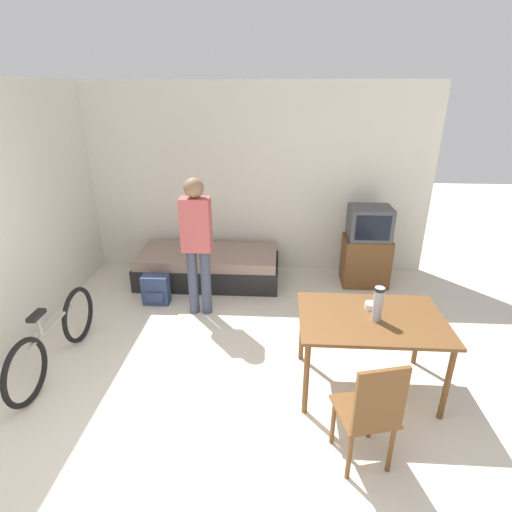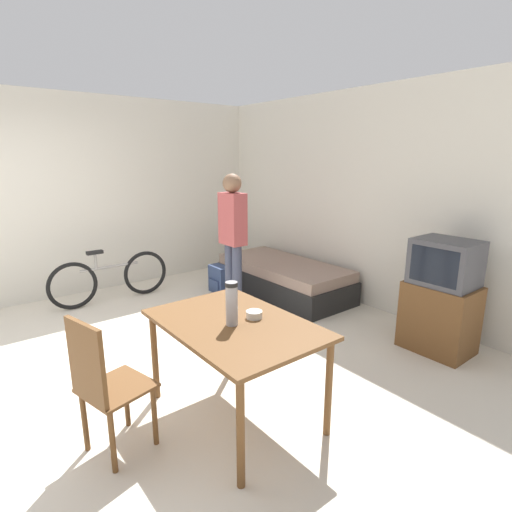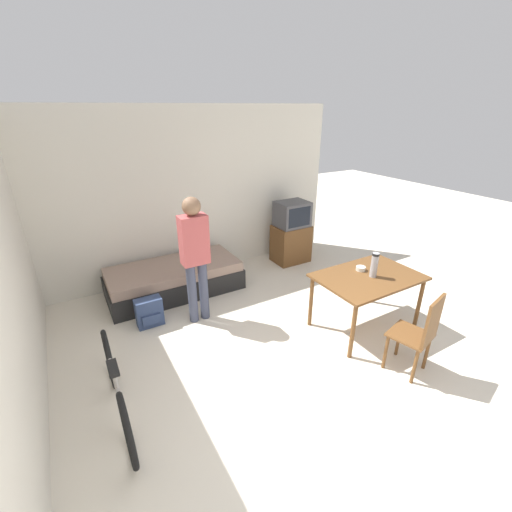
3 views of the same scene
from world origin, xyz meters
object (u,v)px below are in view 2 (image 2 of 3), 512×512
bicycle (111,278)px  person_standing (233,232)px  wooden_chair (103,382)px  tv (441,298)px  dining_table (235,333)px  backpack (219,280)px  daybed (283,278)px  mate_bowl (254,314)px  thermos_flask (232,302)px

bicycle → person_standing: bearing=42.7°
wooden_chair → tv: bearing=79.6°
dining_table → wooden_chair: 0.91m
person_standing → backpack: size_ratio=4.35×
person_standing → wooden_chair: bearing=-52.7°
daybed → wooden_chair: wooden_chair is taller
dining_table → backpack: (-2.39, 1.42, -0.47)m
dining_table → mate_bowl: (0.02, 0.16, 0.11)m
daybed → wooden_chair: bearing=-61.1°
dining_table → bicycle: dining_table is taller
tv → dining_table: bearing=-100.3°
wooden_chair → person_standing: size_ratio=0.57×
backpack → wooden_chair: bearing=-46.0°
wooden_chair → person_standing: (-1.61, 2.12, 0.46)m
dining_table → bicycle: (-3.00, 0.10, -0.35)m
bicycle → tv: bearing=31.4°
tv → thermos_flask: 2.28m
wooden_chair → mate_bowl: wooden_chair is taller
tv → dining_table: tv is taller
thermos_flask → mate_bowl: (-0.00, 0.20, -0.14)m
wooden_chair → mate_bowl: (0.19, 1.05, 0.24)m
person_standing → mate_bowl: bearing=-30.8°
person_standing → thermos_flask: size_ratio=5.41×
backpack → person_standing: bearing=-17.0°
bicycle → mate_bowl: 3.06m
wooden_chair → bicycle: 3.02m
dining_table → thermos_flask: size_ratio=4.06×
mate_bowl → tv: bearing=79.5°
tv → bicycle: (-3.40, -2.08, -0.23)m
bicycle → thermos_flask: (3.03, -0.14, 0.60)m
daybed → thermos_flask: size_ratio=6.38×
daybed → person_standing: 1.17m
tv → backpack: (-2.79, -0.76, -0.35)m
tv → bicycle: 3.99m
bicycle → thermos_flask: size_ratio=5.02×
thermos_flask → wooden_chair: bearing=-102.4°
thermos_flask → backpack: bearing=148.9°
tv → thermos_flask: (-0.37, -2.22, 0.37)m
tv → dining_table: size_ratio=0.89×
tv → person_standing: 2.41m
tv → person_standing: bearing=-156.5°
person_standing → thermos_flask: bearing=-35.2°
dining_table → thermos_flask: (0.02, -0.04, 0.25)m
wooden_chair → thermos_flask: thermos_flask is taller
wooden_chair → person_standing: bearing=127.3°
daybed → person_standing: size_ratio=1.18×
person_standing → mate_bowl: 2.11m
tv → person_standing: size_ratio=0.67×
person_standing → dining_table: bearing=-34.7°
bicycle → backpack: bearing=65.2°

